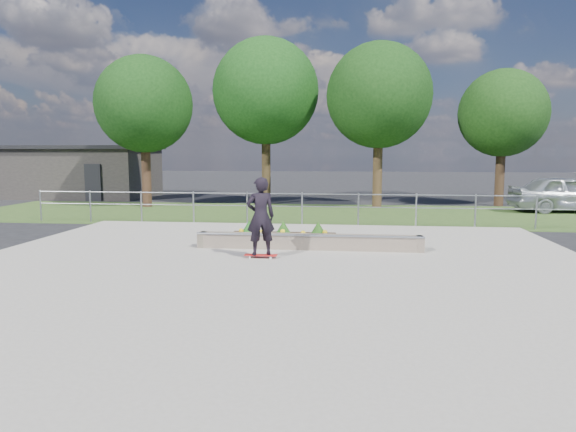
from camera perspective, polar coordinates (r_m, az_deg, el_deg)
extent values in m
plane|color=black|center=(11.12, -1.94, -6.58)|extent=(120.00, 120.00, 0.00)
cube|color=#2D471C|center=(21.90, 2.39, 0.23)|extent=(30.00, 8.00, 0.02)
cube|color=gray|center=(11.11, -1.94, -6.42)|extent=(15.00, 15.00, 0.06)
cylinder|color=gray|center=(21.68, -25.79, 1.03)|extent=(0.06, 0.06, 1.20)
cylinder|color=gray|center=(20.67, -21.10, 1.00)|extent=(0.06, 0.06, 1.20)
cylinder|color=gray|center=(19.82, -15.98, 0.96)|extent=(0.06, 0.06, 1.20)
cylinder|color=#95989D|center=(19.14, -10.45, 0.91)|extent=(0.06, 0.06, 1.20)
cylinder|color=gray|center=(18.65, -4.56, 0.84)|extent=(0.06, 0.06, 1.20)
cylinder|color=gray|center=(18.36, 1.57, 0.76)|extent=(0.06, 0.06, 1.20)
cylinder|color=gray|center=(18.30, 7.82, 0.68)|extent=(0.06, 0.06, 1.20)
cylinder|color=#9C9FA4|center=(18.44, 14.04, 0.58)|extent=(0.06, 0.06, 1.20)
cylinder|color=gray|center=(18.81, 20.10, 0.48)|extent=(0.06, 0.06, 1.20)
cylinder|color=#909298|center=(19.37, 25.86, 0.38)|extent=(0.06, 0.06, 1.20)
cylinder|color=gray|center=(18.31, 1.57, 2.47)|extent=(20.00, 0.04, 0.04)
cylinder|color=gray|center=(18.35, 1.57, 1.07)|extent=(20.00, 0.04, 0.04)
cube|color=#282624|center=(32.69, -21.94, 4.44)|extent=(8.00, 5.00, 2.80)
cube|color=black|center=(32.66, -22.06, 7.07)|extent=(8.40, 5.40, 0.20)
cube|color=black|center=(29.52, -20.85, 3.48)|extent=(0.90, 0.10, 2.00)
cylinder|color=#311C13|center=(25.59, -15.45, 4.24)|extent=(0.44, 0.44, 2.93)
sphere|color=black|center=(25.66, -15.71, 11.87)|extent=(4.55, 4.55, 4.55)
cylinder|color=black|center=(26.03, -2.44, 5.03)|extent=(0.44, 0.44, 3.38)
sphere|color=#0F330E|center=(26.18, -2.49, 13.67)|extent=(5.25, 5.25, 5.25)
cylinder|color=#352415|center=(24.74, 9.91, 4.56)|extent=(0.44, 0.44, 3.15)
sphere|color=black|center=(24.85, 10.09, 13.06)|extent=(4.90, 4.90, 4.90)
cylinder|color=black|center=(27.23, 22.46, 3.88)|extent=(0.44, 0.44, 2.70)
sphere|color=black|center=(27.26, 22.78, 10.50)|extent=(4.20, 4.20, 4.20)
cube|color=#6B5C4F|center=(13.68, 2.29, -2.87)|extent=(6.00, 0.40, 0.40)
cylinder|color=#999CA2|center=(13.45, 2.23, -2.18)|extent=(6.00, 0.06, 0.06)
cube|color=brown|center=(14.20, -9.47, -2.59)|extent=(0.15, 0.42, 0.40)
cube|color=#67574B|center=(13.77, 14.43, -3.02)|extent=(0.15, 0.42, 0.40)
cube|color=black|center=(14.50, -0.64, -2.59)|extent=(3.00, 1.20, 0.25)
sphere|color=yellow|center=(14.77, -5.22, -1.64)|extent=(0.14, 0.14, 0.14)
sphere|color=yellow|center=(14.46, -3.06, -1.81)|extent=(0.14, 0.14, 0.14)
sphere|color=yellow|center=(14.57, -0.59, -1.73)|extent=(0.14, 0.14, 0.14)
sphere|color=gold|center=(14.31, 1.69, -1.90)|extent=(0.14, 0.14, 0.14)
sphere|color=gold|center=(14.47, 4.13, -1.81)|extent=(0.14, 0.14, 0.14)
cone|color=#154B15|center=(14.86, -4.35, -1.19)|extent=(0.44, 0.44, 0.36)
cone|color=#1C4714|center=(14.70, -0.52, -1.26)|extent=(0.44, 0.44, 0.36)
cone|color=#1B4112|center=(14.61, 3.37, -1.32)|extent=(0.44, 0.44, 0.36)
cylinder|color=silver|center=(12.55, -4.28, -4.61)|extent=(0.05, 0.03, 0.05)
cylinder|color=silver|center=(12.72, -4.12, -4.45)|extent=(0.05, 0.03, 0.05)
cylinder|color=silver|center=(12.46, -1.92, -4.68)|extent=(0.05, 0.03, 0.05)
cylinder|color=silver|center=(12.63, -1.80, -4.51)|extent=(0.05, 0.03, 0.05)
cylinder|color=#A1A1A7|center=(12.63, -4.20, -4.41)|extent=(0.02, 0.18, 0.02)
cylinder|color=gray|center=(12.54, -1.86, -4.48)|extent=(0.02, 0.18, 0.02)
cube|color=red|center=(12.58, -3.04, -4.35)|extent=(0.80, 0.21, 0.02)
imported|color=black|center=(12.42, -3.06, -0.02)|extent=(0.80, 0.65, 1.89)
imported|color=#A4A9AE|center=(25.62, 28.55, 2.18)|extent=(4.89, 2.25, 1.62)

